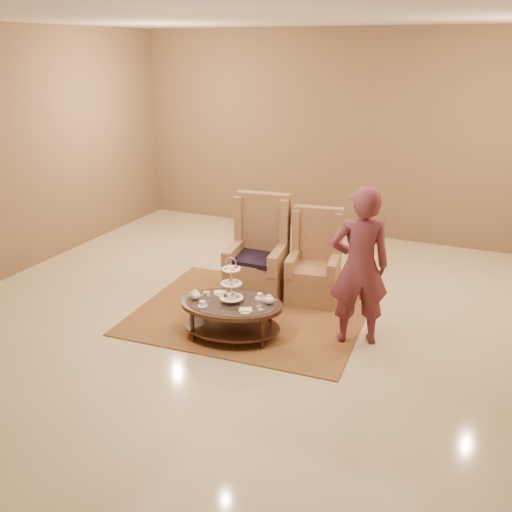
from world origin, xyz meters
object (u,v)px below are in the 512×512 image
at_px(armchair_left, 259,262).
at_px(armchair_right, 314,269).
at_px(person, 359,267).
at_px(tea_table, 232,309).

height_order(armchair_left, armchair_right, armchair_left).
relative_size(armchair_left, person, 0.75).
xyz_separation_m(armchair_left, armchair_right, (0.73, 0.18, -0.05)).
distance_m(tea_table, armchair_left, 1.29).
xyz_separation_m(tea_table, person, (1.34, 0.48, 0.55)).
bearing_deg(tea_table, armchair_right, 59.45).
height_order(tea_table, person, person).
xyz_separation_m(armchair_left, person, (1.55, -0.78, 0.45)).
bearing_deg(person, tea_table, -5.20).
distance_m(armchair_right, person, 1.36).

